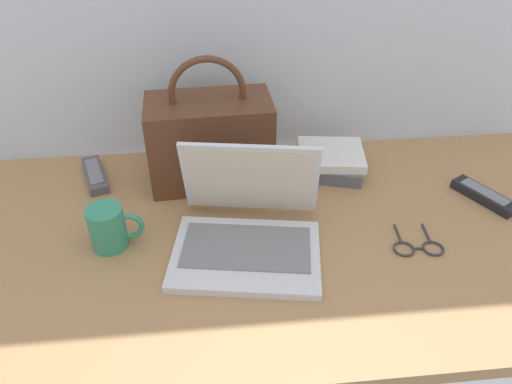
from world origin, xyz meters
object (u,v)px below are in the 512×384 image
Objects in this scene: laptop at (247,228)px; eyeglasses at (418,247)px; book_stack at (330,160)px; coffee_mug at (109,226)px; remote_control_far at (484,196)px; handbag at (210,139)px; remote_control_near at (95,175)px.

eyeglasses is (0.37, -0.05, -0.04)m from laptop.
laptop reaches higher than book_stack.
coffee_mug is 0.57× the size of book_stack.
remote_control_far is 0.68m from handbag.
book_stack is at bearing 154.24° from remote_control_far.
handbag is (-0.07, 0.26, 0.07)m from laptop.
handbag is 1.61× the size of book_stack.
eyeglasses is at bearing -8.18° from laptop.
laptop is 0.60m from remote_control_far.
laptop is 2.08× the size of remote_control_near.
coffee_mug is 0.33m from handbag.
coffee_mug reaches higher than book_stack.
book_stack is (0.31, 0.01, -0.09)m from handbag.
coffee_mug is 0.70× the size of remote_control_near.
remote_control_near is 0.32m from handbag.
remote_control_far is at bearing -11.04° from remote_control_near.
coffee_mug reaches higher than remote_control_far.
handbag reaches higher than remote_control_near.
remote_control_near is 0.81m from eyeglasses.
remote_control_near is 1.46× the size of eyeglasses.
laptop is at bearing 171.82° from eyeglasses.
eyeglasses is 0.56× the size of book_stack.
remote_control_far is (0.59, 0.10, -0.03)m from laptop.
handbag is at bearing 104.80° from laptop.
eyeglasses is (0.74, -0.34, -0.01)m from remote_control_near.
laptop is at bearing -132.04° from book_stack.
remote_control_near is at bearing 168.96° from remote_control_far.
coffee_mug is (-0.29, 0.03, 0.00)m from laptop.
coffee_mug is at bearing -175.27° from remote_control_far.
coffee_mug is at bearing -134.23° from handbag.
handbag is (0.30, -0.03, 0.10)m from remote_control_near.
book_stack is at bearing 111.03° from eyeglasses.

